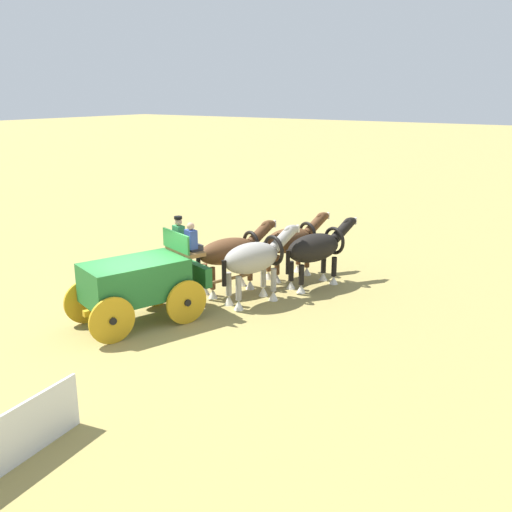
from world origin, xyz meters
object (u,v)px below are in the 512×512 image
at_px(draft_horse_rear_off, 255,259).
at_px(draft_horse_lead_off, 316,248).
at_px(draft_horse_rear_near, 231,252).
at_px(draft_horse_lead_near, 292,241).
at_px(show_wagon, 140,280).

relative_size(draft_horse_rear_off, draft_horse_lead_off, 0.94).
relative_size(draft_horse_rear_near, draft_horse_lead_off, 0.99).
height_order(draft_horse_rear_near, draft_horse_lead_near, draft_horse_rear_near).
distance_m(draft_horse_rear_near, draft_horse_lead_near, 2.60).
relative_size(draft_horse_rear_off, draft_horse_lead_near, 0.99).
bearing_deg(draft_horse_rear_near, show_wagon, 172.06).
bearing_deg(draft_horse_rear_off, draft_horse_rear_near, 70.99).
distance_m(draft_horse_lead_near, draft_horse_lead_off, 1.30).
xyz_separation_m(draft_horse_rear_off, draft_horse_lead_near, (2.89, 0.42, -0.11)).
bearing_deg(show_wagon, draft_horse_rear_near, -7.94).
distance_m(show_wagon, draft_horse_rear_off, 3.65).
bearing_deg(draft_horse_lead_near, draft_horse_rear_near, 161.85).
bearing_deg(draft_horse_rear_off, draft_horse_lead_near, 8.28).
relative_size(show_wagon, draft_horse_rear_off, 1.98).
bearing_deg(draft_horse_lead_off, draft_horse_lead_near, 71.27).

